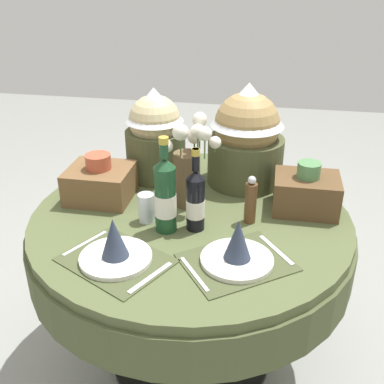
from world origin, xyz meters
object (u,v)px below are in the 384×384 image
at_px(pepper_mill, 251,201).
at_px(wine_bottle_centre, 195,200).
at_px(place_setting_right, 237,251).
at_px(wine_bottle_left, 165,195).
at_px(place_setting_left, 115,249).
at_px(flower_vase, 189,165).
at_px(woven_basket_side_left, 100,182).
at_px(tumbler_near_right, 146,208).
at_px(dining_table, 191,244).
at_px(gift_tub_back_right, 247,132).
at_px(woven_basket_side_right, 306,192).
at_px(gift_tub_back_left, 155,131).

bearing_deg(pepper_mill, wine_bottle_centre, -157.04).
relative_size(place_setting_right, pepper_mill, 2.25).
bearing_deg(place_setting_right, wine_bottle_left, 149.67).
height_order(place_setting_left, flower_vase, flower_vase).
height_order(wine_bottle_centre, woven_basket_side_left, wine_bottle_centre).
bearing_deg(tumbler_near_right, place_setting_right, -29.95).
height_order(dining_table, place_setting_right, place_setting_right).
bearing_deg(wine_bottle_left, tumbler_near_right, 151.27).
distance_m(place_setting_right, woven_basket_side_left, 0.69).
bearing_deg(place_setting_right, tumbler_near_right, 150.05).
distance_m(gift_tub_back_right, woven_basket_side_left, 0.65).
bearing_deg(pepper_mill, place_setting_right, -94.73).
distance_m(gift_tub_back_right, woven_basket_side_right, 0.37).
height_order(dining_table, wine_bottle_left, wine_bottle_left).
height_order(tumbler_near_right, woven_basket_side_right, woven_basket_side_right).
height_order(wine_bottle_centre, gift_tub_back_right, gift_tub_back_right).
bearing_deg(woven_basket_side_left, gift_tub_back_left, 55.57).
height_order(wine_bottle_left, gift_tub_back_right, gift_tub_back_right).
bearing_deg(tumbler_near_right, gift_tub_back_right, 50.82).
xyz_separation_m(dining_table, pepper_mill, (0.23, -0.02, 0.23)).
bearing_deg(place_setting_right, woven_basket_side_left, 149.14).
height_order(flower_vase, tumbler_near_right, flower_vase).
distance_m(dining_table, gift_tub_back_right, 0.53).
height_order(dining_table, woven_basket_side_left, woven_basket_side_left).
relative_size(wine_bottle_centre, pepper_mill, 1.66).
bearing_deg(flower_vase, wine_bottle_left, -102.45).
relative_size(wine_bottle_left, gift_tub_back_right, 0.82).
bearing_deg(place_setting_left, woven_basket_side_left, 115.88).
xyz_separation_m(place_setting_right, woven_basket_side_left, (-0.60, 0.36, 0.03)).
height_order(dining_table, gift_tub_back_left, gift_tub_back_left).
bearing_deg(place_setting_right, dining_table, 125.66).
bearing_deg(tumbler_near_right, wine_bottle_centre, -5.91).
xyz_separation_m(wine_bottle_left, gift_tub_back_right, (0.25, 0.46, 0.09)).
relative_size(flower_vase, wine_bottle_centre, 1.17).
bearing_deg(woven_basket_side_right, woven_basket_side_left, -176.57).
bearing_deg(tumbler_near_right, wine_bottle_left, -28.73).
bearing_deg(woven_basket_side_right, gift_tub_back_left, 162.82).
relative_size(wine_bottle_left, woven_basket_side_left, 1.41).
distance_m(place_setting_right, gift_tub_back_left, 0.76).
relative_size(place_setting_left, woven_basket_side_left, 1.66).
height_order(place_setting_right, gift_tub_back_right, gift_tub_back_right).
xyz_separation_m(wine_bottle_centre, gift_tub_back_right, (0.14, 0.43, 0.11)).
xyz_separation_m(wine_bottle_left, tumbler_near_right, (-0.09, 0.05, -0.09)).
height_order(wine_bottle_left, woven_basket_side_left, wine_bottle_left).
xyz_separation_m(gift_tub_back_left, woven_basket_side_right, (0.65, -0.20, -0.14)).
distance_m(flower_vase, wine_bottle_left, 0.22).
relative_size(place_setting_right, wine_bottle_left, 1.19).
bearing_deg(dining_table, pepper_mill, -4.62).
relative_size(place_setting_right, tumbler_near_right, 3.81).
bearing_deg(gift_tub_back_left, flower_vase, -50.79).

